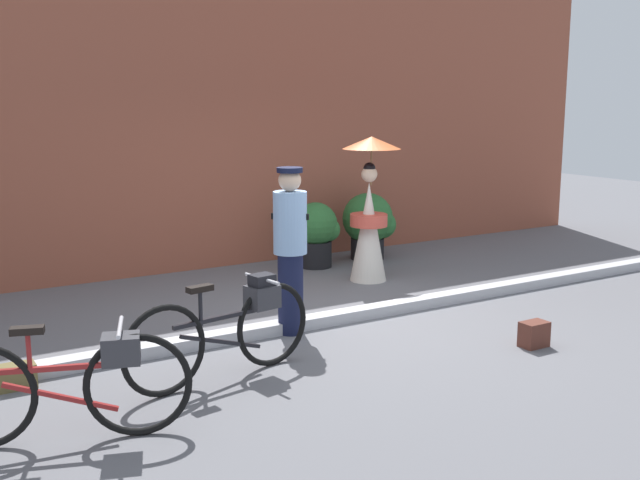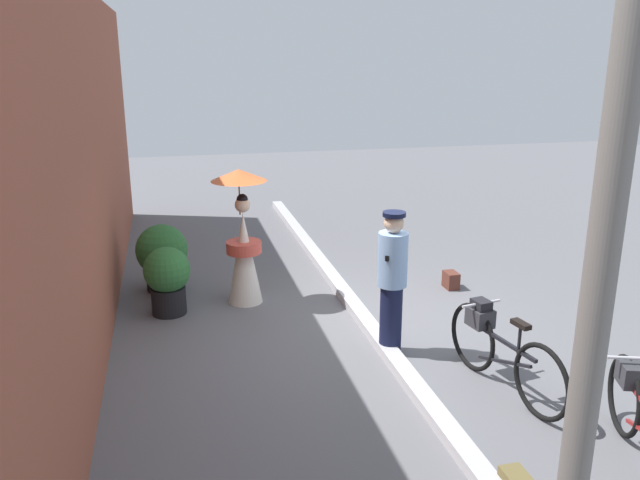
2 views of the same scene
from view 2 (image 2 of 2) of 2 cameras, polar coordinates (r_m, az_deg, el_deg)
name	(u,v)px [view 2 (image 2 of 2)]	position (r m, az deg, el deg)	size (l,w,h in m)	color
ground_plane	(370,331)	(8.26, 4.44, -8.07)	(30.00, 30.00, 0.00)	slate
building_wall	(71,183)	(7.34, -21.21, 4.77)	(14.00, 0.40, 4.15)	brown
sidewalk_curb	(370,327)	(8.24, 4.45, -7.69)	(14.00, 0.20, 0.12)	#B2B2B7
bicycle_near_officer	(499,348)	(7.02, 15.63, -9.19)	(1.84, 0.50, 0.86)	black
person_officer	(392,279)	(7.40, 6.41, -3.48)	(0.34, 0.34, 1.70)	#141938
person_with_parasol	(243,238)	(8.93, -6.84, 0.14)	(0.76, 0.76, 1.89)	silver
potted_plant_by_door	(163,254)	(9.73, -13.75, -1.23)	(0.77, 0.76, 1.00)	black
potted_plant_small	(168,277)	(8.84, -13.33, -3.20)	(0.64, 0.62, 0.93)	black
backpack_spare	(451,280)	(9.83, 11.57, -3.47)	(0.27, 0.18, 0.25)	#592D23
utility_pole	(603,252)	(3.72, 23.82, -0.95)	(0.18, 0.18, 4.80)	slate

